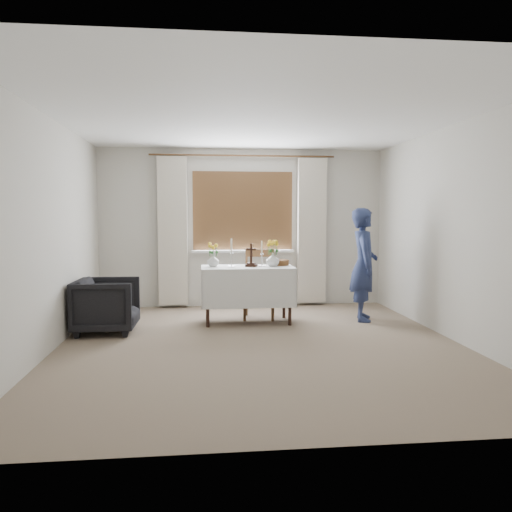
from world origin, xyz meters
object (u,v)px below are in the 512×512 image
at_px(person, 364,264).
at_px(flower_vase_left, 213,260).
at_px(wooden_cross, 251,255).
at_px(altar_table, 247,295).
at_px(wooden_chair, 259,284).
at_px(flower_vase_right, 273,260).
at_px(armchair, 107,305).

bearing_deg(person, flower_vase_left, 100.16).
bearing_deg(person, wooden_cross, 102.42).
xyz_separation_m(altar_table, person, (1.61, -0.02, 0.39)).
bearing_deg(wooden_chair, flower_vase_right, -50.84).
relative_size(armchair, flower_vase_right, 4.04).
bearing_deg(wooden_cross, altar_table, 179.40).
xyz_separation_m(altar_table, flower_vase_right, (0.34, -0.01, 0.47)).
height_order(flower_vase_left, flower_vase_right, flower_vase_right).
distance_m(person, flower_vase_right, 1.27).
height_order(wooden_cross, flower_vase_left, wooden_cross).
relative_size(flower_vase_left, flower_vase_right, 0.90).
distance_m(person, flower_vase_left, 2.07).
height_order(person, flower_vase_right, person).
xyz_separation_m(altar_table, flower_vase_left, (-0.46, 0.06, 0.46)).
xyz_separation_m(armchair, person, (3.39, 0.37, 0.44)).
distance_m(wooden_cross, flower_vase_left, 0.52).
distance_m(altar_table, flower_vase_right, 0.58).
xyz_separation_m(armchair, flower_vase_right, (2.13, 0.39, 0.51)).
bearing_deg(armchair, wooden_cross, -77.57).
bearing_deg(flower_vase_left, person, -2.27).
height_order(person, wooden_cross, person).
xyz_separation_m(wooden_chair, person, (1.42, -0.28, 0.29)).
relative_size(armchair, wooden_cross, 2.39).
bearing_deg(altar_table, wooden_cross, -23.15).
relative_size(person, flower_vase_right, 8.40).
bearing_deg(person, altar_table, 101.66).
relative_size(wooden_chair, person, 0.63).
height_order(wooden_chair, wooden_cross, wooden_cross).
distance_m(armchair, flower_vase_right, 2.22).
distance_m(wooden_chair, person, 1.47).
bearing_deg(altar_table, flower_vase_right, -1.19).
xyz_separation_m(wooden_cross, flower_vase_left, (-0.51, 0.08, -0.07)).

